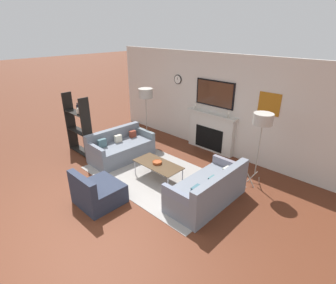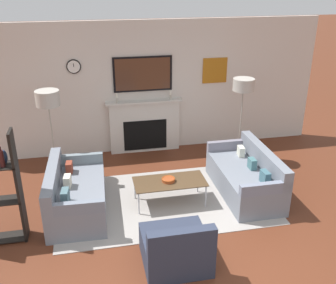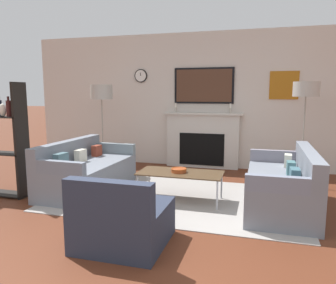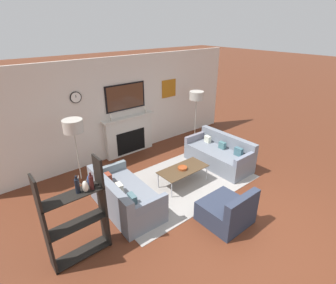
{
  "view_description": "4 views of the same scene",
  "coord_description": "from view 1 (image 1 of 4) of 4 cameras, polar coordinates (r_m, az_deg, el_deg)",
  "views": [
    {
      "loc": [
        3.91,
        -1.71,
        3.28
      ],
      "look_at": [
        -0.15,
        2.54,
        0.71
      ],
      "focal_mm": 28.0,
      "sensor_mm": 36.0,
      "label": 1
    },
    {
      "loc": [
        -1.09,
        -3.5,
        3.53
      ],
      "look_at": [
        0.17,
        2.55,
        0.85
      ],
      "focal_mm": 42.0,
      "sensor_mm": 36.0,
      "label": 2
    },
    {
      "loc": [
        1.13,
        -2.35,
        1.51
      ],
      "look_at": [
        -0.27,
        2.56,
        0.74
      ],
      "focal_mm": 35.0,
      "sensor_mm": 36.0,
      "label": 3
    },
    {
      "loc": [
        -3.5,
        -1.82,
        3.48
      ],
      "look_at": [
        -0.08,
        2.33,
        1.01
      ],
      "focal_mm": 28.0,
      "sensor_mm": 36.0,
      "label": 4
    }
  ],
  "objects": [
    {
      "name": "ground_plane",
      "position": [
        5.38,
        -18.51,
        -15.38
      ],
      "size": [
        60.0,
        60.0,
        0.0
      ],
      "primitive_type": "plane",
      "color": "#572917"
    },
    {
      "name": "armchair",
      "position": [
        5.53,
        -15.1,
        -10.58
      ],
      "size": [
        0.85,
        0.83,
        0.74
      ],
      "color": "#293042",
      "rests_on": "ground_plane"
    },
    {
      "name": "fireplace_wall",
      "position": [
        7.41,
        10.06,
        7.23
      ],
      "size": [
        7.47,
        0.28,
        2.7
      ],
      "color": "beige",
      "rests_on": "ground_plane"
    },
    {
      "name": "floor_lamp_right",
      "position": [
        5.73,
        19.98,
        4.49
      ],
      "size": [
        0.41,
        0.41,
        1.69
      ],
      "color": "#9E998E",
      "rests_on": "ground_plane"
    },
    {
      "name": "couch_left",
      "position": [
        7.19,
        -10.26,
        -1.38
      ],
      "size": [
        0.92,
        1.7,
        0.77
      ],
      "color": "slate",
      "rests_on": "ground_plane"
    },
    {
      "name": "shelf_unit",
      "position": [
        7.62,
        -18.87,
        3.57
      ],
      "size": [
        0.93,
        0.28,
        1.66
      ],
      "color": "black",
      "rests_on": "ground_plane"
    },
    {
      "name": "decorative_bowl",
      "position": [
        6.04,
        -2.36,
        -4.42
      ],
      "size": [
        0.22,
        0.22,
        0.06
      ],
      "color": "#9D421E",
      "rests_on": "coffee_table"
    },
    {
      "name": "couch_right",
      "position": [
        5.39,
        8.73,
        -10.35
      ],
      "size": [
        0.83,
        1.75,
        0.79
      ],
      "color": "slate",
      "rests_on": "ground_plane"
    },
    {
      "name": "area_rug",
      "position": [
        6.33,
        -2.17,
        -7.53
      ],
      "size": [
        3.5,
        2.1,
        0.01
      ],
      "color": "gray",
      "rests_on": "ground_plane"
    },
    {
      "name": "coffee_table",
      "position": [
        6.05,
        -2.21,
        -4.97
      ],
      "size": [
        1.17,
        0.56,
        0.41
      ],
      "color": "#4C3823",
      "rests_on": "ground_plane"
    },
    {
      "name": "floor_lamp_left",
      "position": [
        7.82,
        -4.9,
        10.41
      ],
      "size": [
        0.42,
        0.42,
        1.67
      ],
      "color": "#9E998E",
      "rests_on": "ground_plane"
    }
  ]
}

